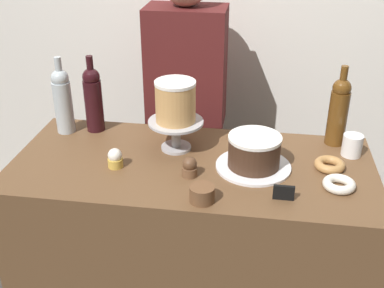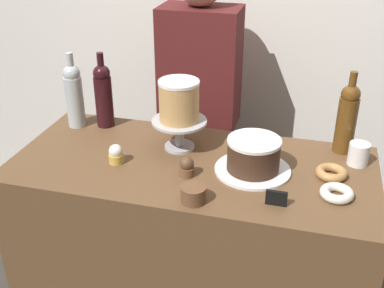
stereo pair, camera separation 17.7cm
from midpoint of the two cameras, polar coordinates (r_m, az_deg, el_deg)
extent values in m
cube|color=silver|center=(2.50, 7.57, 14.95)|extent=(6.00, 0.05, 2.60)
cube|color=brown|center=(2.08, 2.50, -13.56)|extent=(1.36, 0.62, 0.93)
cylinder|color=#B2B2B7|center=(1.91, 1.17, -0.36)|extent=(0.12, 0.12, 0.01)
cylinder|color=#B2B2B7|center=(1.89, 1.19, 1.14)|extent=(0.04, 0.04, 0.10)
cylinder|color=#B2B2B7|center=(1.86, 1.20, 2.65)|extent=(0.22, 0.22, 0.01)
cylinder|color=tan|center=(1.83, 1.23, 4.90)|extent=(0.15, 0.15, 0.15)
cylinder|color=white|center=(1.80, 1.25, 7.25)|extent=(0.16, 0.16, 0.01)
cylinder|color=white|center=(1.78, 10.01, -3.11)|extent=(0.28, 0.28, 0.01)
cylinder|color=#3D2619|center=(1.75, 10.17, -1.47)|extent=(0.19, 0.19, 0.11)
cylinder|color=white|center=(1.72, 10.33, 0.25)|extent=(0.19, 0.19, 0.01)
cylinder|color=black|center=(2.08, -7.98, 4.92)|extent=(0.08, 0.08, 0.22)
sphere|color=black|center=(2.03, -8.21, 8.23)|extent=(0.07, 0.07, 0.07)
cylinder|color=black|center=(2.02, -8.30, 9.59)|extent=(0.03, 0.03, 0.08)
cylinder|color=#B2BCC1|center=(2.10, -11.35, 4.86)|extent=(0.08, 0.08, 0.22)
sphere|color=#B2BCC1|center=(2.05, -11.68, 8.13)|extent=(0.07, 0.07, 0.07)
cylinder|color=#B2BCC1|center=(2.04, -11.81, 9.47)|extent=(0.03, 0.03, 0.08)
cylinder|color=#5B3814|center=(1.96, 20.22, 2.02)|extent=(0.08, 0.08, 0.22)
sphere|color=#5B3814|center=(1.92, 20.83, 5.45)|extent=(0.07, 0.07, 0.07)
cylinder|color=#5B3814|center=(1.90, 21.09, 6.86)|extent=(0.03, 0.03, 0.08)
cylinder|color=gold|center=(1.81, -6.20, -1.79)|extent=(0.06, 0.06, 0.03)
sphere|color=white|center=(1.80, -6.25, -0.92)|extent=(0.05, 0.05, 0.05)
cylinder|color=brown|center=(1.72, 2.32, -3.33)|extent=(0.06, 0.06, 0.03)
sphere|color=brown|center=(1.71, 2.34, -2.42)|extent=(0.05, 0.05, 0.05)
torus|color=#B27F47|center=(1.81, 18.89, -3.31)|extent=(0.11, 0.11, 0.03)
torus|color=silver|center=(1.70, 19.66, -5.59)|extent=(0.11, 0.11, 0.03)
cylinder|color=brown|center=(1.59, 3.37, -6.70)|extent=(0.08, 0.08, 0.01)
cylinder|color=brown|center=(1.59, 3.38, -6.37)|extent=(0.08, 0.08, 0.01)
cylinder|color=brown|center=(1.58, 3.39, -6.04)|extent=(0.08, 0.08, 0.01)
cylinder|color=brown|center=(1.57, 3.40, -5.71)|extent=(0.08, 0.08, 0.01)
cylinder|color=brown|center=(1.57, 3.42, -5.37)|extent=(0.08, 0.08, 0.01)
cube|color=black|center=(1.60, 13.11, -6.35)|extent=(0.07, 0.01, 0.05)
cylinder|color=white|center=(1.91, 21.64, -1.17)|extent=(0.08, 0.08, 0.09)
cube|color=black|center=(2.55, 2.82, -6.09)|extent=(0.28, 0.18, 0.85)
cube|color=#4C1919|center=(2.24, 3.24, 9.00)|extent=(0.36, 0.22, 0.55)
camera|label=1|loc=(0.09, -87.14, 1.49)|focal=45.09mm
camera|label=2|loc=(0.09, 92.86, -1.49)|focal=45.09mm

